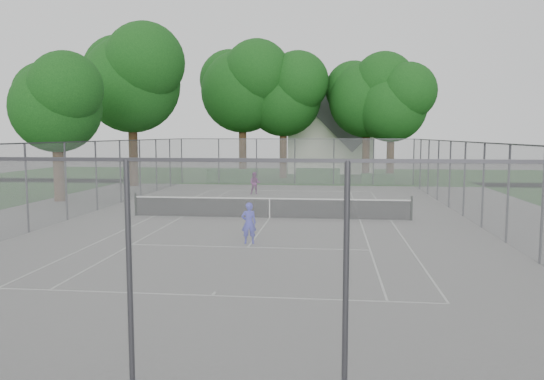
# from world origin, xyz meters

# --- Properties ---
(ground) EXTENTS (120.00, 120.00, 0.00)m
(ground) POSITION_xyz_m (0.00, 0.00, 0.00)
(ground) COLOR slate
(ground) RESTS_ON ground
(grass_far) EXTENTS (60.00, 20.00, 0.00)m
(grass_far) POSITION_xyz_m (0.00, 26.00, 0.00)
(grass_far) COLOR #174112
(grass_far) RESTS_ON ground
(court_markings) EXTENTS (11.03, 23.83, 0.01)m
(court_markings) POSITION_xyz_m (0.00, 0.00, 0.01)
(court_markings) COLOR beige
(court_markings) RESTS_ON ground
(tennis_net) EXTENTS (12.87, 0.10, 1.10)m
(tennis_net) POSITION_xyz_m (0.00, 0.00, 0.51)
(tennis_net) COLOR black
(tennis_net) RESTS_ON ground
(perimeter_fence) EXTENTS (18.08, 34.08, 3.52)m
(perimeter_fence) POSITION_xyz_m (0.00, 0.00, 1.81)
(perimeter_fence) COLOR #38383D
(perimeter_fence) RESTS_ON ground
(tree_far_left) EXTENTS (8.29, 7.57, 11.91)m
(tree_far_left) POSITION_xyz_m (-4.90, 22.42, 8.19)
(tree_far_left) COLOR #3C2616
(tree_far_left) RESTS_ON ground
(tree_far_midleft) EXTENTS (7.61, 6.95, 10.94)m
(tree_far_midleft) POSITION_xyz_m (-1.34, 22.75, 7.52)
(tree_far_midleft) COLOR #3C2616
(tree_far_midleft) RESTS_ON ground
(tree_far_midright) EXTENTS (7.41, 6.76, 10.65)m
(tree_far_midright) POSITION_xyz_m (5.85, 22.05, 7.32)
(tree_far_midright) COLOR #3C2616
(tree_far_midright) RESTS_ON ground
(tree_far_right) EXTENTS (6.68, 6.10, 9.60)m
(tree_far_right) POSITION_xyz_m (7.75, 20.66, 6.59)
(tree_far_right) COLOR #3C2616
(tree_far_right) RESTS_ON ground
(tree_side_back) EXTENTS (8.24, 7.52, 11.84)m
(tree_side_back) POSITION_xyz_m (-11.86, 14.34, 8.14)
(tree_side_back) COLOR #3C2616
(tree_side_back) RESTS_ON ground
(tree_side_front) EXTENTS (5.85, 5.34, 8.41)m
(tree_side_front) POSITION_xyz_m (-12.73, 4.86, 5.78)
(tree_side_front) COLOR #3C2616
(tree_side_front) RESTS_ON ground
(hedge_left) EXTENTS (4.00, 1.20, 1.00)m
(hedge_left) POSITION_xyz_m (-5.18, 18.44, 0.50)
(hedge_left) COLOR #1A4C18
(hedge_left) RESTS_ON ground
(hedge_mid) EXTENTS (3.53, 1.01, 1.11)m
(hedge_mid) POSITION_xyz_m (1.74, 18.83, 0.55)
(hedge_mid) COLOR #1A4C18
(hedge_mid) RESTS_ON ground
(hedge_right) EXTENTS (2.55, 0.94, 0.77)m
(hedge_right) POSITION_xyz_m (6.44, 18.13, 0.38)
(hedge_right) COLOR #1A4C18
(hedge_right) RESTS_ON ground
(house) EXTENTS (8.29, 6.42, 10.32)m
(house) POSITION_xyz_m (2.74, 30.45, 4.15)
(house) COLOR silver
(house) RESTS_ON ground
(girl_player) EXTENTS (0.61, 0.47, 1.46)m
(girl_player) POSITION_xyz_m (-0.07, -5.74, 0.73)
(girl_player) COLOR #393BD8
(girl_player) RESTS_ON ground
(woman_player) EXTENTS (0.70, 0.54, 1.43)m
(woman_player) POSITION_xyz_m (-2.07, 9.62, 0.72)
(woman_player) COLOR #6F2569
(woman_player) RESTS_ON ground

